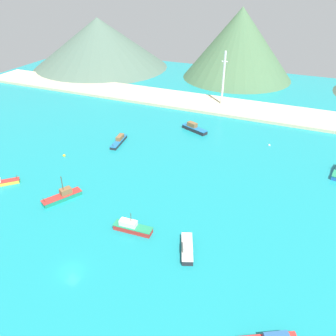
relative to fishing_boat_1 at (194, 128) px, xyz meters
The scene contains 12 objects.
ground 43.68m from the fishing_boat_1, 89.83° to the right, with size 260.00×280.00×0.50m.
fishing_boat_1 is the anchor object (origin of this frame).
fishing_boat_3 28.43m from the fishing_boat_1, 135.80° to the right, with size 3.74×10.92×2.38m.
fishing_boat_7 58.33m from the fishing_boat_1, 84.62° to the right, with size 9.29×3.01×5.11m.
fishing_boat_11 62.51m from the fishing_boat_1, 71.87° to the right, with size 5.34×8.88×2.90m.
fishing_boat_12 56.89m from the fishing_boat_1, 107.42° to the right, with size 7.14×10.33×6.74m.
buoy_1 27.65m from the fishing_boat_1, ahead, with size 0.72×0.72×0.72m.
buoy_2 47.36m from the fishing_boat_1, 132.26° to the right, with size 0.90×0.90×0.90m.
beach_strip 28.17m from the fishing_boat_1, 89.74° to the left, with size 247.00×21.15×1.20m, color #C6B793.
hill_west 107.69m from the fishing_boat_1, 141.40° to the left, with size 80.16×80.16×28.09m.
hill_central 78.47m from the fishing_boat_1, 91.88° to the left, with size 58.46×58.46×35.74m.
radio_tower 31.61m from the fishing_boat_1, 85.95° to the left, with size 2.33×1.87×23.34m.
Camera 1 is at (36.53, -35.94, 52.08)m, focal length 36.17 mm.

